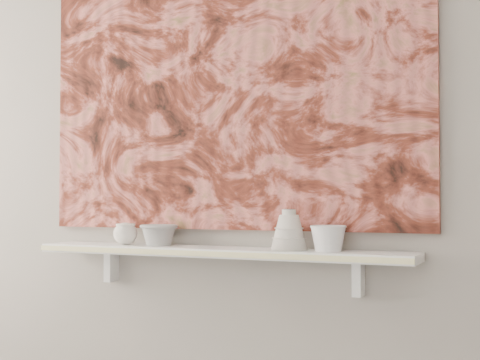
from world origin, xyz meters
The scene contains 11 objects.
wall_back centered at (0.00, 1.60, 1.35)m, with size 3.60×3.60×0.00m, color gray.
shelf centered at (0.00, 1.51, 0.92)m, with size 1.40×0.18×0.03m, color white.
shelf_stripe centered at (0.00, 1.41, 0.92)m, with size 1.40×0.01×0.02m, color beige.
bracket_left centered at (-0.49, 1.57, 0.84)m, with size 0.03×0.06×0.12m, color white.
bracket_right centered at (0.49, 1.57, 0.84)m, with size 0.03×0.06×0.12m, color white.
painting centered at (0.00, 1.59, 1.54)m, with size 1.50×0.03×1.10m, color maroon.
house_motif centered at (0.45, 1.57, 1.23)m, with size 0.09×0.00×0.08m, color black.
bowl_grey centered at (-0.24, 1.51, 0.97)m, with size 0.14×0.14×0.08m, color #9E9E9B, non-canonical shape.
cup_cream centered at (-0.38, 1.51, 0.97)m, with size 0.09×0.09×0.08m, color silver, non-canonical shape.
bell_vessel centered at (0.27, 1.51, 1.00)m, with size 0.12×0.12×0.14m, color beige, non-canonical shape.
bowl_white centered at (0.41, 1.51, 0.97)m, with size 0.12×0.12×0.09m, color silver, non-canonical shape.
Camera 1 is at (1.05, -0.60, 1.10)m, focal length 50.00 mm.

